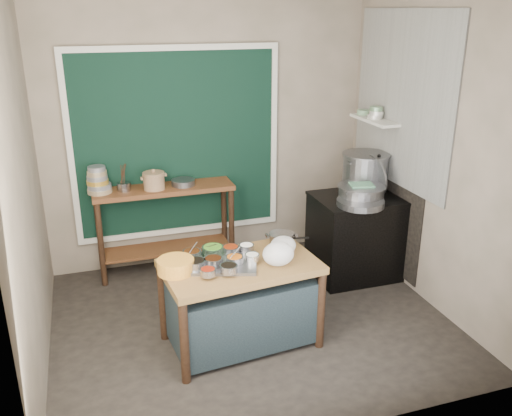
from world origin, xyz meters
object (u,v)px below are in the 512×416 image
object	(u,v)px
saucepan	(281,240)
ceramic_crock	(154,182)
condiment_tray	(221,263)
steamer	(361,193)
prep_table	(241,304)
back_counter	(166,229)
yellow_basin	(176,266)
utensil_cup	(124,187)
stove_block	(357,237)
stock_pot	(365,172)

from	to	relation	value
saucepan	ceramic_crock	bearing A→B (deg)	137.56
saucepan	condiment_tray	bearing A→B (deg)	-149.08
condiment_tray	steamer	xyz separation A→B (m)	(1.64, 0.71, 0.20)
prep_table	back_counter	world-z (taller)	back_counter
back_counter	saucepan	bearing A→B (deg)	-59.60
yellow_basin	utensil_cup	size ratio (longest dim) A/B	2.05
back_counter	saucepan	distance (m)	1.62
condiment_tray	yellow_basin	bearing A→B (deg)	-176.31
condiment_tray	stove_block	bearing A→B (deg)	25.96
prep_table	ceramic_crock	world-z (taller)	ceramic_crock
stock_pot	utensil_cup	bearing A→B (deg)	167.51
saucepan	stock_pot	world-z (taller)	stock_pot
stove_block	condiment_tray	distance (m)	1.91
prep_table	back_counter	xyz separation A→B (m)	(-0.37, 1.58, 0.10)
yellow_basin	ceramic_crock	size ratio (longest dim) A/B	1.24
back_counter	stock_pot	distance (m)	2.20
yellow_basin	ceramic_crock	xyz separation A→B (m)	(0.06, 1.54, 0.22)
utensil_cup	stock_pot	world-z (taller)	stock_pot
saucepan	ceramic_crock	size ratio (longest dim) A/B	0.94
back_counter	stove_block	world-z (taller)	back_counter
back_counter	ceramic_crock	distance (m)	0.56
steamer	yellow_basin	bearing A→B (deg)	-159.86
ceramic_crock	stock_pot	bearing A→B (deg)	-13.02
stove_block	saucepan	distance (m)	1.33
yellow_basin	steamer	bearing A→B (deg)	20.14
ceramic_crock	steamer	size ratio (longest dim) A/B	0.48
condiment_tray	ceramic_crock	xyz separation A→B (m)	(-0.31, 1.51, 0.27)
back_counter	yellow_basin	xyz separation A→B (m)	(-0.16, -1.58, 0.33)
yellow_basin	stock_pot	bearing A→B (deg)	25.24
saucepan	ceramic_crock	world-z (taller)	ceramic_crock
prep_table	stock_pot	world-z (taller)	stock_pot
prep_table	yellow_basin	distance (m)	0.68
steamer	saucepan	bearing A→B (deg)	-153.35
back_counter	yellow_basin	size ratio (longest dim) A/B	5.00
stock_pot	steamer	xyz separation A→B (m)	(-0.20, -0.30, -0.12)
saucepan	stock_pot	size ratio (longest dim) A/B	0.43
yellow_basin	stock_pot	size ratio (longest dim) A/B	0.57
back_counter	utensil_cup	size ratio (longest dim) A/B	10.23
utensil_cup	yellow_basin	bearing A→B (deg)	-81.37
back_counter	stock_pot	xyz separation A→B (m)	(2.05, -0.54, 0.60)
condiment_tray	ceramic_crock	size ratio (longest dim) A/B	2.46
back_counter	ceramic_crock	bearing A→B (deg)	-157.91
steamer	utensil_cup	bearing A→B (deg)	159.36
condiment_tray	saucepan	xyz separation A→B (m)	(0.59, 0.19, 0.05)
back_counter	steamer	xyz separation A→B (m)	(1.85, -0.84, 0.48)
stove_block	stock_pot	distance (m)	0.70
back_counter	stove_block	distance (m)	2.04
prep_table	saucepan	distance (m)	0.65
utensil_cup	steamer	size ratio (longest dim) A/B	0.29
utensil_cup	stove_block	bearing A→B (deg)	-17.76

